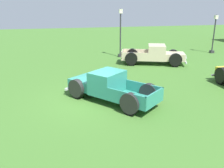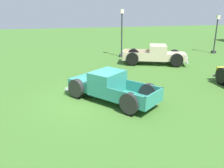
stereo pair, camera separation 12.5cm
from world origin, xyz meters
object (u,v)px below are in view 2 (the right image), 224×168
(pickup_truck_behind_right, at_px, (158,55))
(lamp_post_far, at_px, (216,33))
(lamp_post_near, at_px, (122,32))
(pickup_truck_foreground, at_px, (106,86))

(pickup_truck_behind_right, height_order, lamp_post_far, lamp_post_far)
(lamp_post_far, bearing_deg, lamp_post_near, -91.91)
(pickup_truck_foreground, xyz_separation_m, lamp_post_far, (-9.73, 12.84, 1.24))
(pickup_truck_foreground, distance_m, lamp_post_far, 16.16)
(lamp_post_near, xyz_separation_m, lamp_post_far, (0.31, 9.39, -0.31))
(lamp_post_near, bearing_deg, pickup_truck_foreground, -18.97)
(lamp_post_near, relative_size, lamp_post_far, 1.16)
(pickup_truck_behind_right, relative_size, lamp_post_near, 1.25)
(pickup_truck_behind_right, bearing_deg, pickup_truck_foreground, -40.31)
(pickup_truck_foreground, bearing_deg, lamp_post_far, 127.15)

